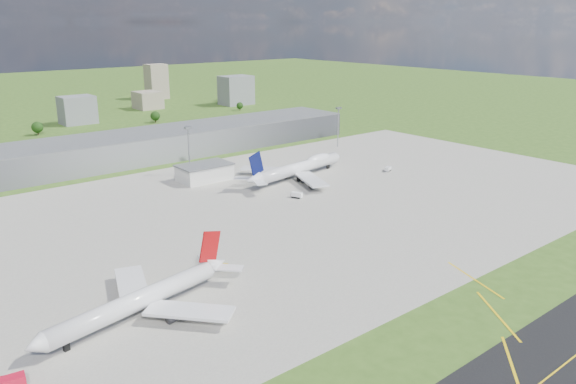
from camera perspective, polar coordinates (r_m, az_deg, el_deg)
ground at (r=331.25m, az=-14.43°, el=2.67°), size 1400.00×1400.00×0.00m
apron at (r=245.31m, az=-1.15°, el=-1.72°), size 360.00×190.00×0.08m
terminal at (r=342.96m, az=-15.60°, el=4.35°), size 300.00×42.00×15.00m
ops_building at (r=291.73m, az=-8.48°, el=1.94°), size 26.00×16.00×8.00m
mast_center at (r=301.28m, az=-10.07°, el=5.02°), size 3.50×2.00×25.90m
mast_east at (r=366.70m, az=5.13°, el=7.31°), size 3.50×2.00×25.90m
airliner_red_twin at (r=163.18m, az=-14.47°, el=-10.49°), size 64.68×49.76×17.85m
airliner_blue_quad at (r=293.23m, az=1.17°, el=2.49°), size 74.00×57.45×19.38m
tug_yellow at (r=187.59m, az=-6.51°, el=-7.61°), size 3.72×3.38×1.65m
van_white_near at (r=260.08m, az=0.90°, el=-0.33°), size 4.13×5.68×2.64m
van_white_far at (r=311.54m, az=10.12°, el=2.30°), size 5.22×3.73×2.46m
bldg_c at (r=482.88m, az=-20.62°, el=7.81°), size 26.00×20.00×22.00m
bldg_ce at (r=549.90m, az=-14.07°, el=9.05°), size 22.00×24.00×16.00m
bldg_e at (r=562.76m, az=-5.30°, el=10.26°), size 30.00×22.00×28.00m
bldg_tall_e at (r=619.77m, az=-13.21°, el=10.87°), size 20.00×18.00×36.00m
tree_c at (r=443.77m, az=-24.12°, el=6.02°), size 8.10×8.10×9.90m
tree_e at (r=470.46m, az=-13.34°, el=7.54°), size 7.65×7.65×9.35m
tree_far_e at (r=524.10m, az=-4.91°, el=8.74°), size 6.30×6.30×7.70m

